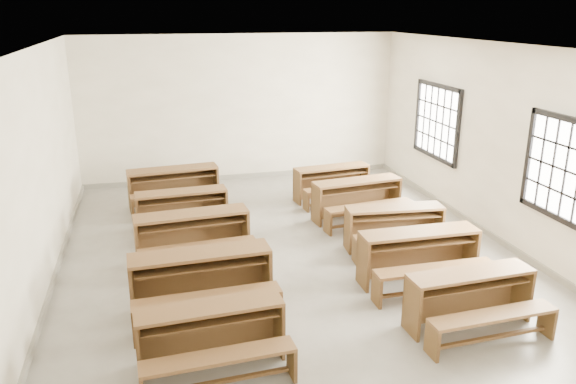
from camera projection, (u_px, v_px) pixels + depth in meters
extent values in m
plane|color=gray|center=(288.00, 251.00, 8.98)|extent=(8.50, 8.50, 0.00)
cube|color=silver|center=(288.00, 47.00, 7.99)|extent=(7.00, 8.50, 0.05)
cube|color=silver|center=(241.00, 109.00, 12.37)|extent=(7.00, 0.05, 3.20)
cube|color=silver|center=(415.00, 278.00, 4.59)|extent=(7.00, 0.05, 3.20)
cube|color=silver|center=(42.00, 170.00, 7.67)|extent=(0.05, 8.50, 3.20)
cube|color=silver|center=(491.00, 142.00, 9.29)|extent=(0.05, 8.50, 3.20)
cube|color=gray|center=(243.00, 176.00, 12.86)|extent=(7.00, 0.04, 0.10)
cube|color=gray|center=(56.00, 272.00, 8.15)|extent=(0.04, 8.50, 0.10)
cube|color=gray|center=(481.00, 229.00, 9.77)|extent=(0.04, 8.50, 0.10)
cube|color=white|center=(567.00, 171.00, 7.63)|extent=(0.02, 1.50, 1.30)
cube|color=black|center=(574.00, 120.00, 7.41)|extent=(0.06, 1.62, 0.08)
cube|color=black|center=(558.00, 218.00, 7.84)|extent=(0.06, 1.62, 0.08)
cube|color=black|center=(529.00, 157.00, 8.35)|extent=(0.06, 0.08, 1.46)
cube|color=white|center=(437.00, 122.00, 10.95)|extent=(0.02, 1.50, 1.30)
cube|color=black|center=(440.00, 86.00, 10.73)|extent=(0.06, 1.62, 0.08)
cube|color=black|center=(434.00, 156.00, 11.16)|extent=(0.06, 1.62, 0.08)
cube|color=black|center=(458.00, 130.00, 10.22)|extent=(0.06, 0.08, 1.46)
cube|color=black|center=(418.00, 115.00, 11.67)|extent=(0.06, 0.08, 1.46)
cube|color=brown|center=(209.00, 307.00, 5.94)|extent=(1.59, 0.48, 0.04)
cube|color=brown|center=(208.00, 328.00, 6.21)|extent=(1.57, 0.12, 0.67)
cube|color=brown|center=(138.00, 348.00, 5.83)|extent=(0.06, 0.39, 0.67)
cube|color=brown|center=(279.00, 325.00, 6.26)|extent=(0.06, 0.39, 0.67)
cube|color=brown|center=(210.00, 320.00, 5.96)|extent=(1.47, 0.37, 0.02)
cube|color=brown|center=(219.00, 357.00, 5.59)|extent=(1.58, 0.36, 0.04)
cube|color=brown|center=(292.00, 361.00, 5.87)|extent=(0.05, 0.28, 0.37)
cube|color=brown|center=(220.00, 382.00, 5.68)|extent=(1.45, 0.13, 0.04)
cube|color=brown|center=(200.00, 254.00, 7.03)|extent=(1.79, 0.51, 0.04)
cube|color=brown|center=(199.00, 275.00, 7.33)|extent=(1.77, 0.11, 0.75)
cube|color=brown|center=(131.00, 291.00, 6.92)|extent=(0.06, 0.44, 0.75)
cube|color=brown|center=(267.00, 274.00, 7.38)|extent=(0.06, 0.44, 0.75)
cube|color=brown|center=(201.00, 266.00, 7.05)|extent=(1.65, 0.39, 0.02)
cube|color=brown|center=(208.00, 297.00, 6.64)|extent=(1.78, 0.38, 0.04)
cube|color=brown|center=(134.00, 326.00, 6.48)|extent=(0.06, 0.31, 0.42)
cube|color=brown|center=(278.00, 305.00, 6.94)|extent=(0.06, 0.31, 0.42)
cube|color=brown|center=(209.00, 322.00, 6.74)|extent=(1.64, 0.12, 0.04)
cube|color=brown|center=(191.00, 214.00, 8.46)|extent=(1.74, 0.55, 0.04)
cube|color=brown|center=(191.00, 233.00, 8.75)|extent=(1.71, 0.17, 0.73)
cube|color=brown|center=(137.00, 244.00, 8.33)|extent=(0.07, 0.43, 0.73)
cube|color=brown|center=(246.00, 231.00, 8.83)|extent=(0.07, 0.43, 0.73)
cube|color=brown|center=(192.00, 224.00, 8.49)|extent=(1.60, 0.43, 0.02)
cube|color=brown|center=(198.00, 247.00, 8.09)|extent=(1.73, 0.42, 0.04)
cube|color=brown|center=(140.00, 269.00, 7.91)|extent=(0.06, 0.30, 0.41)
cube|color=brown|center=(254.00, 254.00, 8.41)|extent=(0.06, 0.30, 0.41)
cube|color=brown|center=(199.00, 267.00, 8.19)|extent=(1.58, 0.17, 0.04)
cube|color=brown|center=(181.00, 192.00, 9.69)|extent=(1.58, 0.47, 0.04)
cube|color=brown|center=(181.00, 208.00, 9.96)|extent=(1.56, 0.12, 0.66)
cube|color=brown|center=(137.00, 216.00, 9.58)|extent=(0.06, 0.39, 0.66)
cube|color=brown|center=(225.00, 207.00, 10.01)|extent=(0.06, 0.39, 0.66)
cube|color=brown|center=(182.00, 200.00, 9.71)|extent=(1.46, 0.37, 0.02)
cube|color=brown|center=(186.00, 217.00, 9.34)|extent=(1.58, 0.35, 0.04)
cube|color=brown|center=(140.00, 234.00, 9.19)|extent=(0.05, 0.28, 0.37)
cube|color=brown|center=(231.00, 224.00, 9.62)|extent=(0.05, 0.28, 0.37)
cube|color=brown|center=(187.00, 233.00, 9.43)|extent=(1.45, 0.12, 0.04)
cube|color=brown|center=(173.00, 169.00, 10.81)|extent=(1.75, 0.59, 0.04)
cube|color=brown|center=(172.00, 185.00, 11.11)|extent=(1.71, 0.20, 0.73)
cube|color=brown|center=(130.00, 193.00, 10.67)|extent=(0.08, 0.43, 0.73)
cube|color=brown|center=(216.00, 184.00, 11.20)|extent=(0.08, 0.43, 0.73)
cube|color=brown|center=(173.00, 177.00, 10.84)|extent=(1.61, 0.47, 0.02)
cube|color=brown|center=(178.00, 193.00, 10.44)|extent=(1.74, 0.46, 0.04)
cube|color=brown|center=(133.00, 210.00, 10.25)|extent=(0.07, 0.30, 0.41)
cube|color=brown|center=(222.00, 200.00, 10.78)|extent=(0.07, 0.30, 0.41)
cube|color=brown|center=(179.00, 209.00, 10.54)|extent=(1.59, 0.20, 0.04)
cube|color=brown|center=(471.00, 273.00, 6.70)|extent=(1.59, 0.46, 0.04)
cube|color=brown|center=(460.00, 293.00, 6.97)|extent=(1.57, 0.11, 0.67)
cube|color=brown|center=(412.00, 309.00, 6.60)|extent=(0.06, 0.39, 0.67)
cube|color=brown|center=(521.00, 291.00, 7.02)|extent=(0.06, 0.39, 0.67)
cube|color=brown|center=(471.00, 285.00, 6.72)|extent=(1.46, 0.36, 0.02)
cube|color=brown|center=(493.00, 315.00, 6.35)|extent=(1.58, 0.35, 0.04)
cube|color=brown|center=(432.00, 342.00, 6.20)|extent=(0.05, 0.28, 0.37)
cube|color=brown|center=(547.00, 321.00, 6.62)|extent=(0.05, 0.28, 0.37)
cube|color=brown|center=(491.00, 338.00, 6.44)|extent=(1.45, 0.11, 0.04)
cube|color=brown|center=(420.00, 232.00, 7.80)|extent=(1.69, 0.44, 0.04)
cube|color=brown|center=(412.00, 252.00, 8.09)|extent=(1.69, 0.06, 0.72)
cube|color=brown|center=(363.00, 263.00, 7.73)|extent=(0.05, 0.42, 0.72)
cube|color=brown|center=(470.00, 251.00, 8.10)|extent=(0.05, 0.42, 0.72)
cube|color=brown|center=(420.00, 243.00, 7.83)|extent=(1.56, 0.33, 0.02)
cube|color=brown|center=(436.00, 269.00, 7.42)|extent=(1.69, 0.31, 0.04)
cube|color=brown|center=(377.00, 291.00, 7.31)|extent=(0.05, 0.30, 0.40)
cube|color=brown|center=(489.00, 277.00, 7.67)|extent=(0.05, 0.30, 0.40)
cube|color=brown|center=(434.00, 290.00, 7.52)|extent=(1.56, 0.07, 0.04)
cube|color=brown|center=(395.00, 208.00, 8.92)|extent=(1.59, 0.54, 0.04)
cube|color=brown|center=(390.00, 224.00, 9.20)|extent=(1.55, 0.19, 0.66)
cube|color=brown|center=(348.00, 231.00, 8.92)|extent=(0.08, 0.39, 0.66)
cube|color=brown|center=(438.00, 226.00, 9.14)|extent=(0.08, 0.39, 0.66)
cube|color=brown|center=(395.00, 216.00, 8.95)|extent=(1.46, 0.43, 0.02)
cube|color=brown|center=(404.00, 236.00, 8.57)|extent=(1.58, 0.42, 0.04)
cube|color=brown|center=(355.00, 252.00, 8.52)|extent=(0.07, 0.28, 0.37)
cube|color=brown|center=(450.00, 245.00, 8.74)|extent=(0.07, 0.28, 0.37)
cube|color=brown|center=(403.00, 254.00, 8.66)|extent=(1.44, 0.19, 0.04)
cube|color=brown|center=(357.00, 181.00, 10.18)|extent=(1.68, 0.59, 0.04)
cube|color=brown|center=(352.00, 197.00, 10.46)|extent=(1.64, 0.23, 0.70)
cube|color=brown|center=(316.00, 205.00, 10.03)|extent=(0.09, 0.41, 0.70)
cube|color=brown|center=(394.00, 195.00, 10.57)|extent=(0.09, 0.41, 0.70)
cube|color=brown|center=(357.00, 189.00, 10.21)|extent=(1.55, 0.48, 0.02)
cube|color=brown|center=(370.00, 206.00, 9.83)|extent=(1.67, 0.47, 0.04)
cube|color=brown|center=(328.00, 223.00, 9.63)|extent=(0.07, 0.29, 0.39)
cube|color=brown|center=(408.00, 212.00, 10.17)|extent=(0.07, 0.29, 0.39)
cube|color=brown|center=(369.00, 222.00, 9.93)|extent=(1.52, 0.22, 0.04)
cube|color=brown|center=(332.00, 167.00, 11.25)|extent=(1.57, 0.55, 0.04)
cube|color=brown|center=(328.00, 181.00, 11.51)|extent=(1.53, 0.21, 0.65)
cube|color=brown|center=(297.00, 188.00, 11.11)|extent=(0.08, 0.38, 0.65)
cube|color=brown|center=(364.00, 180.00, 11.61)|extent=(0.08, 0.38, 0.65)
cube|color=brown|center=(332.00, 174.00, 11.28)|extent=(1.44, 0.45, 0.02)
cube|color=brown|center=(342.00, 187.00, 10.92)|extent=(1.55, 0.44, 0.04)
cube|color=brown|center=(306.00, 202.00, 10.73)|extent=(0.07, 0.27, 0.36)
cube|color=brown|center=(375.00, 193.00, 11.24)|extent=(0.07, 0.27, 0.36)
cube|color=brown|center=(341.00, 201.00, 11.01)|extent=(1.41, 0.21, 0.04)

